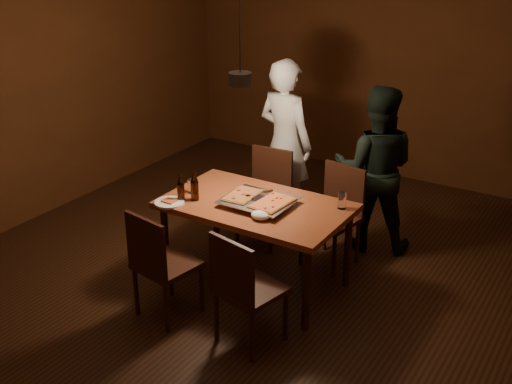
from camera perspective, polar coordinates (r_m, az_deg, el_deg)
The scene contains 19 objects.
room_shell at distance 5.09m, azimuth -1.38°, elevation 6.17°, with size 6.00×6.00×6.00m.
dining_table at distance 5.25m, azimuth 0.00°, elevation -1.74°, with size 1.50×0.90×0.75m.
chair_far_left at distance 6.08m, azimuth 0.98°, elevation 0.45°, with size 0.45×0.45×0.49m.
chair_far_right at distance 5.73m, azimuth 7.18°, elevation -1.25°, with size 0.49×0.49×0.49m.
chair_near_left at distance 4.91m, azimuth -8.70°, elevation -5.71°, with size 0.48×0.48×0.49m.
chair_near_right at distance 4.55m, azimuth -1.21°, elevation -7.95°, with size 0.50×0.50×0.49m.
pizza_tray at distance 5.17m, azimuth 0.19°, elevation -0.93°, with size 0.55×0.45×0.05m, color silver.
pizza_meat at distance 5.23m, azimuth -1.21°, elevation -0.26°, with size 0.21×0.34×0.02m, color maroon.
pizza_cheese at distance 5.09m, azimuth 1.48°, elevation -0.94°, with size 0.24×0.37×0.02m, color gold.
spatula at distance 5.17m, azimuth 0.32°, elevation -0.50°, with size 0.09×0.24×0.04m, color silver, non-canonical shape.
beer_bottle_a at distance 5.26m, azimuth -6.71°, elevation 0.38°, with size 0.06×0.06×0.23m.
beer_bottle_b at distance 5.25m, azimuth -5.48°, elevation 0.54°, with size 0.07×0.07×0.25m.
water_glass_left at distance 5.43m, azimuth -5.71°, elevation 0.53°, with size 0.07×0.07×0.11m, color silver.
water_glass_right at distance 5.14m, azimuth 7.66°, elevation -0.73°, with size 0.07×0.07×0.14m, color silver.
plate_slice at distance 5.26m, azimuth -7.71°, elevation -0.91°, with size 0.24×0.24×0.03m.
napkin at distance 4.93m, azimuth 0.38°, elevation -2.09°, with size 0.15×0.12×0.06m, color white.
diner_white at distance 6.34m, azimuth 2.60°, elevation 4.33°, with size 0.61×0.40×1.68m, color white.
diner_dark at distance 5.95m, azimuth 10.52°, elevation 2.00°, with size 0.76×0.59×1.55m, color black.
pendant_lamp at distance 4.99m, azimuth -1.42°, elevation 10.13°, with size 0.18×0.18×1.10m.
Camera 1 is at (2.68, -4.06, 2.89)m, focal length 45.00 mm.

